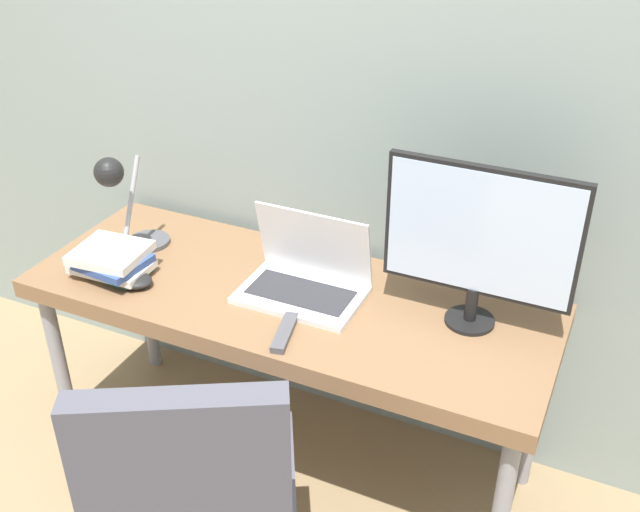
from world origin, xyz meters
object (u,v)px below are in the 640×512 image
at_px(office_chair, 198,501).
at_px(game_controller, 130,279).
at_px(monitor, 480,238).
at_px(desk_lamp, 122,195).
at_px(book_stack, 113,261).
at_px(laptop, 305,278).

bearing_deg(office_chair, game_controller, 137.06).
bearing_deg(monitor, desk_lamp, -174.26).
bearing_deg(office_chair, desk_lamp, 135.17).
bearing_deg(game_controller, office_chair, -42.94).
height_order(desk_lamp, book_stack, desk_lamp).
xyz_separation_m(laptop, book_stack, (-0.60, -0.17, -0.00)).
bearing_deg(game_controller, desk_lamp, 126.29).
distance_m(monitor, desk_lamp, 1.14).
bearing_deg(desk_lamp, office_chair, -44.83).
bearing_deg(laptop, desk_lamp, -175.25).
xyz_separation_m(monitor, book_stack, (-1.11, -0.23, -0.23)).
distance_m(desk_lamp, book_stack, 0.21).
xyz_separation_m(book_stack, game_controller, (0.08, -0.02, -0.03)).
bearing_deg(monitor, laptop, -173.04).
relative_size(desk_lamp, book_stack, 1.48).
bearing_deg(game_controller, laptop, 20.06).
xyz_separation_m(desk_lamp, game_controller, (0.10, -0.14, -0.21)).
height_order(book_stack, game_controller, book_stack).
bearing_deg(office_chair, monitor, 61.60).
xyz_separation_m(monitor, game_controller, (-1.03, -0.25, -0.26)).
bearing_deg(desk_lamp, book_stack, -78.42).
relative_size(monitor, game_controller, 3.50).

